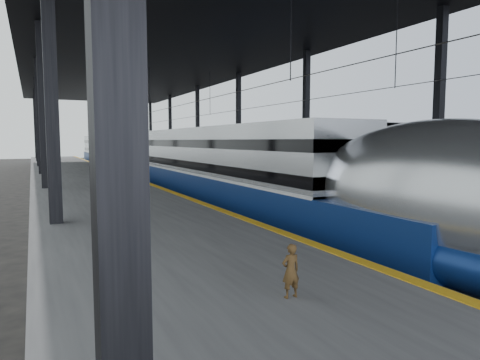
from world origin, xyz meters
TOP-DOWN VIEW (x-y plane):
  - ground at (0.00, 0.00)m, footprint 160.00×160.00m
  - platform at (-3.50, 20.00)m, footprint 6.00×80.00m
  - yellow_strip at (-0.70, 20.00)m, footprint 0.30×80.00m
  - rails at (4.50, 20.00)m, footprint 6.52×80.00m
  - canopy at (1.90, 20.00)m, footprint 18.00×75.00m
  - tgv_train at (2.00, 26.16)m, footprint 2.77×65.20m
  - second_train at (7.00, 32.16)m, footprint 2.96×56.05m
  - child at (-2.96, -2.82)m, footprint 0.30×0.20m

SIDE VIEW (x-z plane):
  - ground at x=0.00m, z-range 0.00..0.00m
  - rails at x=4.50m, z-range 0.00..0.16m
  - platform at x=-3.50m, z-range 0.00..1.00m
  - yellow_strip at x=-0.70m, z-range 1.00..1.01m
  - child at x=-2.96m, z-range 1.00..1.82m
  - tgv_train at x=2.00m, z-range -0.13..3.84m
  - second_train at x=7.00m, z-range 0.03..4.10m
  - canopy at x=1.90m, z-range 4.38..13.85m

